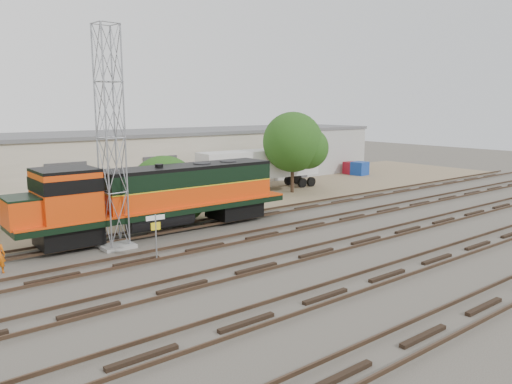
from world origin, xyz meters
TOP-DOWN VIEW (x-y plane):
  - ground at (0.00, 0.00)m, footprint 140.00×140.00m
  - dirt_strip at (0.00, 15.00)m, footprint 80.00×16.00m
  - tracks at (0.00, -3.00)m, footprint 80.00×20.40m
  - warehouse at (0.04, 22.98)m, footprint 58.40×10.40m
  - locomotive at (-4.59, 6.00)m, footprint 17.15×3.01m
  - signal_tower at (-7.68, 4.76)m, footprint 1.74×1.74m
  - sign_post at (-7.07, 1.15)m, footprint 0.97×0.13m
  - semi_trailer at (10.51, 14.40)m, footprint 12.22×3.01m
  - dumpster_blue at (25.43, 15.54)m, footprint 1.77×1.68m
  - dumpster_red at (25.39, 16.70)m, footprint 1.65×1.56m
  - tree_mid at (-2.29, 8.59)m, footprint 4.94×4.71m
  - tree_east at (12.10, 11.63)m, footprint 5.58×5.31m

SIDE VIEW (x-z plane):
  - ground at x=0.00m, z-range 0.00..0.00m
  - dirt_strip at x=0.00m, z-range 0.00..0.02m
  - tracks at x=0.00m, z-range -0.06..0.22m
  - dumpster_red at x=25.39m, z-range 0.00..1.40m
  - dumpster_blue at x=25.43m, z-range 0.00..1.50m
  - sign_post at x=-7.07m, z-range 0.47..2.85m
  - tree_mid at x=-2.29m, z-range -0.40..4.31m
  - semi_trailer at x=10.51m, z-range 0.48..4.21m
  - locomotive at x=-4.59m, z-range 0.31..4.43m
  - warehouse at x=0.04m, z-range 0.00..5.30m
  - tree_east at x=12.10m, z-range 0.79..7.96m
  - signal_tower at x=-7.68m, z-range -0.15..11.64m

